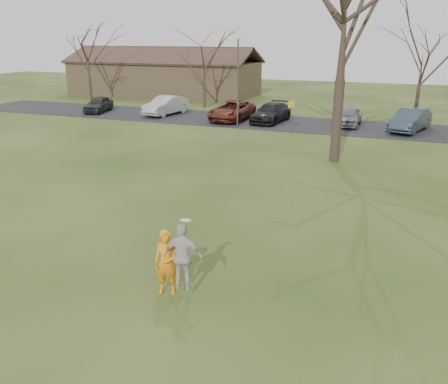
{
  "coord_description": "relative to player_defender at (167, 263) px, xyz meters",
  "views": [
    {
      "loc": [
        5.12,
        -9.46,
        6.32
      ],
      "look_at": [
        0.0,
        4.0,
        1.5
      ],
      "focal_mm": 37.78,
      "sensor_mm": 36.0,
      "label": 1
    }
  ],
  "objects": [
    {
      "name": "parking_strip",
      "position": [
        0.03,
        24.99,
        -0.85
      ],
      "size": [
        62.0,
        6.5,
        0.04
      ],
      "primitive_type": "cube",
      "color": "black",
      "rests_on": "ground"
    },
    {
      "name": "small_tree_row",
      "position": [
        4.42,
        30.05,
        3.03
      ],
      "size": [
        55.0,
        5.9,
        8.5
      ],
      "color": "#352821",
      "rests_on": "ground"
    },
    {
      "name": "player_defender",
      "position": [
        0.0,
        0.0,
        0.0
      ],
      "size": [
        0.73,
        0.58,
        1.73
      ],
      "primitive_type": "imported",
      "rotation": [
        0.0,
        0.0,
        0.3
      ],
      "color": "orange",
      "rests_on": "ground"
    },
    {
      "name": "car_0",
      "position": [
        -19.23,
        24.49,
        -0.18
      ],
      "size": [
        2.32,
        4.04,
        1.29
      ],
      "primitive_type": "imported",
      "rotation": [
        0.0,
        0.0,
        0.22
      ],
      "color": "#262729",
      "rests_on": "parking_strip"
    },
    {
      "name": "big_tree",
      "position": [
        2.03,
        14.99,
        6.13
      ],
      "size": [
        9.0,
        9.0,
        14.0
      ],
      "primitive_type": null,
      "color": "#352821",
      "rests_on": "ground"
    },
    {
      "name": "building",
      "position": [
        -19.97,
        37.99,
        1.07
      ],
      "size": [
        20.6,
        8.5,
        5.14
      ],
      "color": "#8C6D4C",
      "rests_on": "ground"
    },
    {
      "name": "lamp_post",
      "position": [
        -5.97,
        22.49,
        3.1
      ],
      "size": [
        0.34,
        0.34,
        6.27
      ],
      "color": "#47474C",
      "rests_on": "ground"
    },
    {
      "name": "ground",
      "position": [
        0.03,
        -0.01,
        -0.87
      ],
      "size": [
        120.0,
        120.0,
        0.0
      ],
      "primitive_type": "plane",
      "color": "#1E380F",
      "rests_on": "ground"
    },
    {
      "name": "car_4",
      "position": [
        1.52,
        25.56,
        -0.16
      ],
      "size": [
        1.6,
        3.91,
        1.33
      ],
      "primitive_type": "imported",
      "rotation": [
        0.0,
        0.0,
        -0.01
      ],
      "color": "gray",
      "rests_on": "parking_strip"
    },
    {
      "name": "car_5",
      "position": [
        5.65,
        24.88,
        -0.06
      ],
      "size": [
        2.91,
        4.9,
        1.52
      ],
      "primitive_type": "imported",
      "rotation": [
        0.0,
        0.0,
        -0.3
      ],
      "color": "#303B48",
      "rests_on": "parking_strip"
    },
    {
      "name": "car_2",
      "position": [
        -7.22,
        24.8,
        -0.1
      ],
      "size": [
        2.61,
        5.29,
        1.44
      ],
      "primitive_type": "imported",
      "rotation": [
        0.0,
        0.0,
        -0.04
      ],
      "color": "#541E13",
      "rests_on": "parking_strip"
    },
    {
      "name": "catching_play",
      "position": [
        0.48,
        -0.02,
        0.25
      ],
      "size": [
        1.07,
        0.55,
        1.89
      ],
      "color": "beige",
      "rests_on": "ground"
    },
    {
      "name": "sign_yellow",
      "position": [
        -1.97,
        21.99,
        0.58
      ],
      "size": [
        0.35,
        0.35,
        2.08
      ],
      "color": "#47474C",
      "rests_on": "ground"
    },
    {
      "name": "car_1",
      "position": [
        -13.17,
        25.25,
        -0.07
      ],
      "size": [
        2.39,
        4.81,
        1.51
      ],
      "primitive_type": "imported",
      "rotation": [
        0.0,
        0.0,
        -0.18
      ],
      "color": "#A9A9AE",
      "rests_on": "parking_strip"
    },
    {
      "name": "car_3",
      "position": [
        -4.17,
        25.04,
        -0.13
      ],
      "size": [
        2.48,
        4.97,
        1.39
      ],
      "primitive_type": "imported",
      "rotation": [
        0.0,
        0.0,
        -0.12
      ],
      "color": "black",
      "rests_on": "parking_strip"
    }
  ]
}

